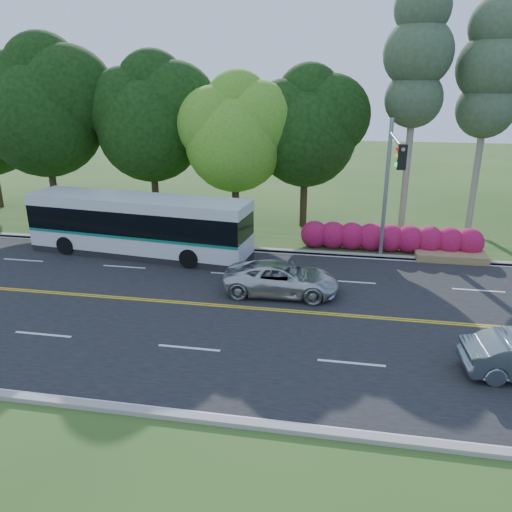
# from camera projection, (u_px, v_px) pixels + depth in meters

# --- Properties ---
(ground) EXTENTS (120.00, 120.00, 0.00)m
(ground) POSITION_uv_depth(u_px,v_px,m) (227.00, 306.00, 20.32)
(ground) COLOR #294D19
(ground) RESTS_ON ground
(road) EXTENTS (60.00, 14.00, 0.02)m
(road) POSITION_uv_depth(u_px,v_px,m) (227.00, 306.00, 20.32)
(road) COLOR black
(road) RESTS_ON ground
(curb_north) EXTENTS (60.00, 0.30, 0.15)m
(curb_north) POSITION_uv_depth(u_px,v_px,m) (257.00, 249.00, 26.93)
(curb_north) COLOR #9C958D
(curb_north) RESTS_ON ground
(curb_south) EXTENTS (60.00, 0.30, 0.15)m
(curb_south) POSITION_uv_depth(u_px,v_px,m) (167.00, 414.00, 13.66)
(curb_south) COLOR #9C958D
(curb_south) RESTS_ON ground
(grass_verge) EXTENTS (60.00, 4.00, 0.10)m
(grass_verge) POSITION_uv_depth(u_px,v_px,m) (263.00, 239.00, 28.65)
(grass_verge) COLOR #294D19
(grass_verge) RESTS_ON ground
(lane_markings) EXTENTS (57.60, 13.82, 0.00)m
(lane_markings) POSITION_uv_depth(u_px,v_px,m) (224.00, 306.00, 20.33)
(lane_markings) COLOR gold
(lane_markings) RESTS_ON road
(tree_row) EXTENTS (44.70, 9.10, 13.84)m
(tree_row) POSITION_uv_depth(u_px,v_px,m) (188.00, 114.00, 30.17)
(tree_row) COLOR #311F16
(tree_row) RESTS_ON ground
(bougainvillea_hedge) EXTENTS (9.50, 2.25, 1.50)m
(bougainvillea_hedge) POSITION_uv_depth(u_px,v_px,m) (393.00, 239.00, 26.45)
(bougainvillea_hedge) COLOR maroon
(bougainvillea_hedge) RESTS_ON ground
(traffic_signal) EXTENTS (0.42, 6.10, 7.00)m
(traffic_signal) POSITION_uv_depth(u_px,v_px,m) (391.00, 174.00, 22.69)
(traffic_signal) COLOR gray
(traffic_signal) RESTS_ON ground
(transit_bus) EXTENTS (11.94, 3.87, 3.07)m
(transit_bus) POSITION_uv_depth(u_px,v_px,m) (139.00, 226.00, 25.86)
(transit_bus) COLOR silver
(transit_bus) RESTS_ON road
(suv) EXTENTS (4.92, 2.34, 1.35)m
(suv) POSITION_uv_depth(u_px,v_px,m) (282.00, 279.00, 21.32)
(suv) COLOR silver
(suv) RESTS_ON road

